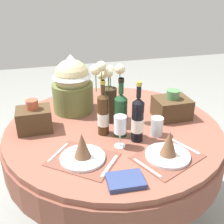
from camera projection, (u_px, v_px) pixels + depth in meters
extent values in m
plane|color=gray|center=(113.00, 207.00, 2.10)|extent=(8.00, 8.00, 0.00)
cylinder|color=brown|center=(113.00, 128.00, 1.79)|extent=(1.39, 1.39, 0.04)
cylinder|color=brown|center=(113.00, 142.00, 1.84)|extent=(1.42, 1.42, 0.19)
cylinder|color=black|center=(113.00, 170.00, 1.95)|extent=(0.12, 0.12, 0.66)
cylinder|color=black|center=(113.00, 206.00, 2.10)|extent=(0.81, 0.81, 0.03)
cube|color=brown|center=(83.00, 159.00, 1.44)|extent=(0.43, 0.42, 0.00)
cylinder|color=white|center=(83.00, 158.00, 1.44)|extent=(0.24, 0.24, 0.02)
cone|color=brown|center=(82.00, 145.00, 1.40)|extent=(0.09, 0.09, 0.14)
cube|color=silver|center=(58.00, 152.00, 1.50)|extent=(0.13, 0.16, 0.00)
cube|color=silver|center=(109.00, 166.00, 1.39)|extent=(0.13, 0.16, 0.00)
cube|color=brown|center=(167.00, 157.00, 1.46)|extent=(0.42, 0.37, 0.00)
cylinder|color=white|center=(168.00, 155.00, 1.46)|extent=(0.24, 0.24, 0.02)
cone|color=brown|center=(169.00, 143.00, 1.42)|extent=(0.09, 0.09, 0.14)
cube|color=silver|center=(147.00, 168.00, 1.37)|extent=(0.09, 0.18, 0.00)
cube|color=silver|center=(185.00, 146.00, 1.55)|extent=(0.09, 0.18, 0.00)
cylinder|color=#332819|center=(109.00, 105.00, 1.80)|extent=(0.10, 0.10, 0.23)
sphere|color=beige|center=(109.00, 73.00, 1.67)|extent=(0.06, 0.06, 0.06)
cylinder|color=#4C7038|center=(109.00, 83.00, 1.70)|extent=(0.01, 0.01, 0.10)
sphere|color=beige|center=(108.00, 71.00, 1.72)|extent=(0.06, 0.06, 0.06)
cylinder|color=#4C7038|center=(108.00, 81.00, 1.75)|extent=(0.01, 0.01, 0.09)
sphere|color=beige|center=(110.00, 69.00, 1.72)|extent=(0.04, 0.04, 0.04)
cylinder|color=#4C7038|center=(110.00, 79.00, 1.75)|extent=(0.01, 0.01, 0.11)
sphere|color=beige|center=(96.00, 70.00, 1.64)|extent=(0.07, 0.07, 0.07)
cylinder|color=#4C7038|center=(96.00, 83.00, 1.68)|extent=(0.01, 0.01, 0.12)
sphere|color=beige|center=(102.00, 75.00, 1.78)|extent=(0.06, 0.06, 0.06)
cylinder|color=#4C7038|center=(102.00, 82.00, 1.80)|extent=(0.01, 0.01, 0.05)
sphere|color=beige|center=(101.00, 66.00, 1.64)|extent=(0.07, 0.07, 0.07)
cylinder|color=#4C7038|center=(102.00, 81.00, 1.68)|extent=(0.01, 0.01, 0.14)
sphere|color=beige|center=(120.00, 69.00, 1.70)|extent=(0.07, 0.07, 0.07)
cylinder|color=#4C7038|center=(120.00, 80.00, 1.73)|extent=(0.01, 0.01, 0.11)
cylinder|color=black|center=(137.00, 122.00, 1.57)|extent=(0.07, 0.07, 0.24)
cylinder|color=silver|center=(137.00, 125.00, 1.58)|extent=(0.07, 0.07, 0.08)
cone|color=black|center=(138.00, 100.00, 1.51)|extent=(0.07, 0.07, 0.03)
cylinder|color=black|center=(139.00, 90.00, 1.48)|extent=(0.03, 0.03, 0.09)
cylinder|color=#B29933|center=(139.00, 84.00, 1.47)|extent=(0.03, 0.03, 0.02)
cylinder|color=#422814|center=(103.00, 116.00, 1.64)|extent=(0.07, 0.07, 0.24)
cylinder|color=silver|center=(103.00, 119.00, 1.65)|extent=(0.07, 0.07, 0.08)
cone|color=#422814|center=(103.00, 95.00, 1.58)|extent=(0.07, 0.07, 0.03)
cylinder|color=#422814|center=(103.00, 87.00, 1.56)|extent=(0.03, 0.03, 0.08)
cylinder|color=#B29933|center=(103.00, 82.00, 1.54)|extent=(0.03, 0.03, 0.02)
cylinder|color=#194223|center=(121.00, 118.00, 1.62)|extent=(0.08, 0.08, 0.24)
cylinder|color=black|center=(121.00, 120.00, 1.63)|extent=(0.08, 0.08, 0.08)
cone|color=#194223|center=(121.00, 96.00, 1.56)|extent=(0.08, 0.08, 0.03)
cylinder|color=#194223|center=(121.00, 86.00, 1.53)|extent=(0.03, 0.03, 0.09)
cylinder|color=black|center=(121.00, 80.00, 1.52)|extent=(0.03, 0.03, 0.02)
cylinder|color=silver|center=(120.00, 146.00, 1.56)|extent=(0.06, 0.06, 0.00)
cylinder|color=silver|center=(120.00, 139.00, 1.54)|extent=(0.01, 0.01, 0.09)
cylinder|color=silver|center=(120.00, 124.00, 1.50)|extent=(0.07, 0.07, 0.10)
cylinder|color=silver|center=(157.00, 126.00, 1.65)|extent=(0.08, 0.08, 0.12)
cube|color=navy|center=(125.00, 181.00, 1.27)|extent=(0.18, 0.14, 0.03)
cylinder|color=olive|center=(73.00, 97.00, 1.95)|extent=(0.29, 0.29, 0.21)
sphere|color=#C6B784|center=(72.00, 77.00, 1.88)|extent=(0.24, 0.24, 0.24)
cone|color=silver|center=(71.00, 66.00, 1.85)|extent=(0.27, 0.27, 0.16)
cube|color=#47331E|center=(34.00, 119.00, 1.70)|extent=(0.21, 0.16, 0.15)
cylinder|color=#B24C33|center=(32.00, 104.00, 1.65)|extent=(0.07, 0.07, 0.06)
cube|color=#47331E|center=(172.00, 108.00, 1.87)|extent=(0.23, 0.20, 0.14)
cylinder|color=#4C7F4C|center=(173.00, 94.00, 1.82)|extent=(0.09, 0.09, 0.06)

